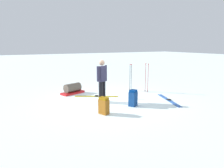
# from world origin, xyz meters

# --- Properties ---
(ground_plane) EXTENTS (80.00, 80.00, 0.00)m
(ground_plane) POSITION_xyz_m (0.00, 0.00, 0.00)
(ground_plane) COLOR white
(skier_standing) EXTENTS (0.34, 0.53, 1.70)m
(skier_standing) POSITION_xyz_m (0.00, 0.45, 0.95)
(skier_standing) COLOR black
(skier_standing) RESTS_ON ground_plane
(ski_pair_near) EXTENTS (1.91, 0.79, 0.05)m
(ski_pair_near) POSITION_xyz_m (-1.11, -2.08, 0.01)
(ski_pair_near) COLOR #2F5AA9
(ski_pair_near) RESTS_ON ground_plane
(ski_pair_far) EXTENTS (1.10, 1.75, 0.05)m
(ski_pair_far) POSITION_xyz_m (0.90, 0.29, 0.01)
(ski_pair_far) COLOR gold
(ski_pair_far) RESTS_ON ground_plane
(backpack_large_dark) EXTENTS (0.39, 0.30, 0.57)m
(backpack_large_dark) POSITION_xyz_m (-1.30, 1.02, 0.28)
(backpack_large_dark) COLOR #935517
(backpack_large_dark) RESTS_ON ground_plane
(backpack_bright) EXTENTS (0.36, 0.39, 0.62)m
(backpack_bright) POSITION_xyz_m (-1.02, -0.34, 0.30)
(backpack_bright) COLOR navy
(backpack_bright) RESTS_ON ground_plane
(ski_poles_planted_near) EXTENTS (0.21, 0.11, 1.39)m
(ski_poles_planted_near) POSITION_xyz_m (0.54, -2.20, 0.77)
(ski_poles_planted_near) COLOR maroon
(ski_poles_planted_near) RESTS_ON ground_plane
(ski_poles_planted_far) EXTENTS (0.16, 0.10, 1.34)m
(ski_poles_planted_far) POSITION_xyz_m (1.15, -1.68, 0.74)
(ski_poles_planted_far) COLOR #1E2428
(ski_poles_planted_far) RESTS_ON ground_plane
(gear_sled) EXTENTS (0.80, 1.19, 0.49)m
(gear_sled) POSITION_xyz_m (1.95, 1.05, 0.22)
(gear_sled) COLOR red
(gear_sled) RESTS_ON ground_plane
(thermos_bottle) EXTENTS (0.07, 0.07, 0.26)m
(thermos_bottle) POSITION_xyz_m (-0.27, -0.88, 0.13)
(thermos_bottle) COLOR black
(thermos_bottle) RESTS_ON ground_plane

